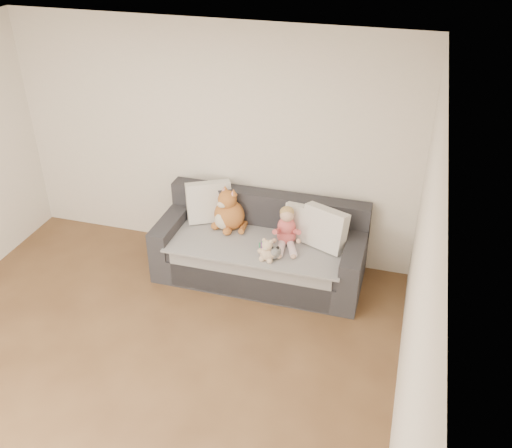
{
  "coord_description": "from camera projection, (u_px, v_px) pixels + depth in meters",
  "views": [
    {
      "loc": [
        2.07,
        -2.87,
        3.72
      ],
      "look_at": [
        0.69,
        1.87,
        0.75
      ],
      "focal_mm": 40.0,
      "sensor_mm": 36.0,
      "label": 1
    }
  ],
  "objects": [
    {
      "name": "cushion_left",
      "position": [
        209.0,
        202.0,
        6.27
      ],
      "size": [
        0.53,
        0.43,
        0.46
      ],
      "rotation": [
        0.0,
        0.0,
        0.5
      ],
      "color": "silver",
      "rests_on": "sofa"
    },
    {
      "name": "cushion_right_back",
      "position": [
        303.0,
        223.0,
        5.94
      ],
      "size": [
        0.45,
        0.3,
        0.39
      ],
      "rotation": [
        0.0,
        0.0,
        -0.31
      ],
      "color": "silver",
      "rests_on": "sofa"
    },
    {
      "name": "cushion_right_front",
      "position": [
        324.0,
        228.0,
        5.81
      ],
      "size": [
        0.51,
        0.37,
        0.44
      ],
      "rotation": [
        0.0,
        0.0,
        -0.4
      ],
      "color": "silver",
      "rests_on": "sofa"
    },
    {
      "name": "plush_cow",
      "position": [
        274.0,
        252.0,
        5.69
      ],
      "size": [
        0.14,
        0.21,
        0.18
      ],
      "rotation": [
        0.0,
        0.0,
        0.34
      ],
      "color": "white",
      "rests_on": "sofa"
    },
    {
      "name": "sippy_cup",
      "position": [
        264.0,
        244.0,
        5.83
      ],
      "size": [
        0.11,
        0.08,
        0.12
      ],
      "rotation": [
        0.0,
        0.0,
        0.28
      ],
      "color": "#6B3187",
      "rests_on": "sofa"
    },
    {
      "name": "toddler",
      "position": [
        287.0,
        229.0,
        5.86
      ],
      "size": [
        0.29,
        0.43,
        0.42
      ],
      "rotation": [
        0.0,
        0.0,
        0.24
      ],
      "color": "#CA4757",
      "rests_on": "sofa"
    },
    {
      "name": "sofa",
      "position": [
        261.0,
        250.0,
        6.14
      ],
      "size": [
        2.2,
        0.94,
        0.85
      ],
      "color": "#252429",
      "rests_on": "ground"
    },
    {
      "name": "teddy_bear",
      "position": [
        267.0,
        252.0,
        5.65
      ],
      "size": [
        0.2,
        0.15,
        0.25
      ],
      "rotation": [
        0.0,
        0.0,
        -0.14
      ],
      "color": "tan",
      "rests_on": "sofa"
    },
    {
      "name": "room_shell",
      "position": [
        120.0,
        243.0,
        4.45
      ],
      "size": [
        5.0,
        5.0,
        5.0
      ],
      "color": "brown",
      "rests_on": "ground"
    },
    {
      "name": "plush_cat",
      "position": [
        229.0,
        213.0,
        6.14
      ],
      "size": [
        0.39,
        0.36,
        0.51
      ],
      "rotation": [
        0.0,
        0.0,
        -0.43
      ],
      "color": "#A76925",
      "rests_on": "sofa"
    }
  ]
}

